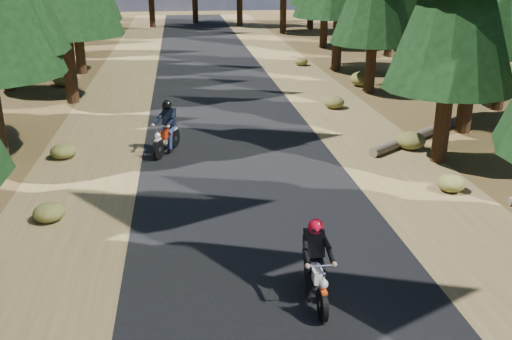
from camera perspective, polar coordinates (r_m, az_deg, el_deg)
The scene contains 8 objects.
ground at distance 12.72m, azimuth 0.90°, elevation -6.99°, with size 120.00×120.00×0.00m, color #423317.
road at distance 17.28m, azimuth -1.53°, elevation 0.60°, with size 6.00×100.00×0.01m, color black.
shoulder_l at distance 17.44m, azimuth -16.73°, elevation -0.11°, with size 3.20×100.00×0.01m, color brown.
shoulder_r at distance 18.31m, azimuth 12.94°, elevation 1.21°, with size 3.20×100.00×0.01m, color brown.
log_near at distance 20.72m, azimuth 16.51°, elevation 3.57°, with size 0.32×0.32×6.18m, color #4C4233.
understory_shrubs at distance 21.44m, azimuth 0.39°, elevation 5.32°, with size 15.57×27.12×0.71m.
rider_lead at distance 10.40m, azimuth 6.01°, elevation -10.50°, with size 0.56×1.77×1.57m.
rider_follow at distance 18.30m, azimuth -8.95°, elevation 3.35°, with size 1.29×1.97×1.70m.
Camera 1 is at (-1.69, -11.18, 5.84)m, focal length 40.00 mm.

